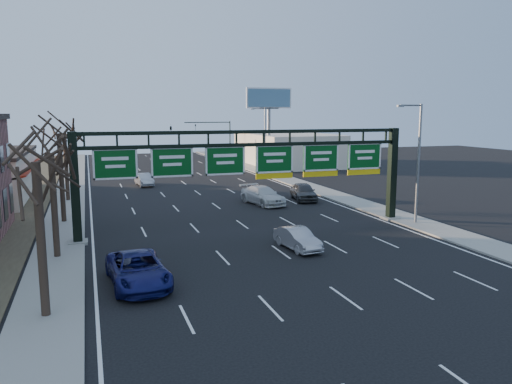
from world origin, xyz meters
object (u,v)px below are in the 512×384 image
object	(u,v)px
car_blue_suv	(138,270)
car_white_wagon	(263,195)
sign_gantry	(252,166)
car_silver_sedan	(297,239)

from	to	relation	value
car_blue_suv	car_white_wagon	size ratio (longest dim) A/B	1.01
sign_gantry	car_silver_sedan	bearing A→B (deg)	-79.54
sign_gantry	car_blue_suv	xyz separation A→B (m)	(-8.95, -9.19, -3.84)
car_silver_sedan	car_white_wagon	world-z (taller)	car_white_wagon
car_blue_suv	car_white_wagon	xyz separation A→B (m)	(13.11, 18.69, 0.03)
car_silver_sedan	car_blue_suv	bearing A→B (deg)	-166.95
sign_gantry	car_blue_suv	world-z (taller)	sign_gantry
sign_gantry	car_white_wagon	xyz separation A→B (m)	(4.16, 9.50, -3.82)
car_blue_suv	car_white_wagon	distance (m)	22.83
car_blue_suv	car_silver_sedan	xyz separation A→B (m)	(10.00, 3.50, -0.12)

